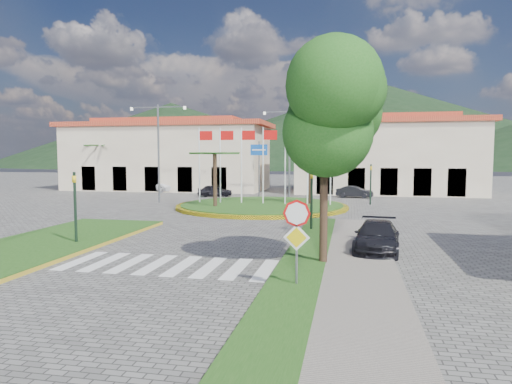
% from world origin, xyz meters
% --- Properties ---
extents(ground, '(160.00, 160.00, 0.00)m').
position_xyz_m(ground, '(0.00, 0.00, 0.00)').
color(ground, '#575552').
rests_on(ground, ground).
extents(sidewalk_right, '(4.00, 28.00, 0.15)m').
position_xyz_m(sidewalk_right, '(6.00, 2.00, 0.07)').
color(sidewalk_right, gray).
rests_on(sidewalk_right, ground).
extents(verge_right, '(1.60, 28.00, 0.18)m').
position_xyz_m(verge_right, '(4.80, 2.00, 0.09)').
color(verge_right, '#1D4C15').
rests_on(verge_right, ground).
extents(median_left, '(5.00, 14.00, 0.18)m').
position_xyz_m(median_left, '(-6.50, 6.00, 0.09)').
color(median_left, '#1D4C15').
rests_on(median_left, ground).
extents(crosswalk, '(8.00, 3.00, 0.01)m').
position_xyz_m(crosswalk, '(0.00, 4.00, 0.01)').
color(crosswalk, silver).
rests_on(crosswalk, ground).
extents(roundabout_island, '(12.70, 12.70, 6.00)m').
position_xyz_m(roundabout_island, '(0.00, 22.00, 0.18)').
color(roundabout_island, yellow).
rests_on(roundabout_island, ground).
extents(stop_sign, '(0.80, 0.11, 2.65)m').
position_xyz_m(stop_sign, '(4.90, 1.96, 1.79)').
color(stop_sign, slate).
rests_on(stop_sign, ground).
extents(deciduous_tree, '(3.60, 3.60, 6.80)m').
position_xyz_m(deciduous_tree, '(5.50, 5.00, 5.18)').
color(deciduous_tree, black).
rests_on(deciduous_tree, ground).
extents(traffic_light_left, '(0.15, 0.18, 3.20)m').
position_xyz_m(traffic_light_left, '(-5.20, 6.50, 1.94)').
color(traffic_light_left, black).
rests_on(traffic_light_left, ground).
extents(traffic_light_right, '(0.15, 0.18, 3.20)m').
position_xyz_m(traffic_light_right, '(4.50, 12.00, 1.94)').
color(traffic_light_right, black).
rests_on(traffic_light_right, ground).
extents(traffic_light_far, '(0.18, 0.15, 3.20)m').
position_xyz_m(traffic_light_far, '(8.00, 26.00, 1.94)').
color(traffic_light_far, black).
rests_on(traffic_light_far, ground).
extents(direction_sign_west, '(1.60, 0.14, 5.20)m').
position_xyz_m(direction_sign_west, '(-2.00, 30.97, 3.53)').
color(direction_sign_west, slate).
rests_on(direction_sign_west, ground).
extents(direction_sign_east, '(1.60, 0.14, 5.20)m').
position_xyz_m(direction_sign_east, '(3.00, 30.97, 3.53)').
color(direction_sign_east, slate).
rests_on(direction_sign_east, ground).
extents(street_lamp_centre, '(4.80, 0.16, 8.00)m').
position_xyz_m(street_lamp_centre, '(1.00, 30.00, 4.50)').
color(street_lamp_centre, slate).
rests_on(street_lamp_centre, ground).
extents(street_lamp_west, '(4.80, 0.16, 8.00)m').
position_xyz_m(street_lamp_west, '(-9.00, 24.00, 4.50)').
color(street_lamp_west, slate).
rests_on(street_lamp_west, ground).
extents(building_left, '(23.32, 9.54, 8.05)m').
position_xyz_m(building_left, '(-14.00, 38.00, 3.90)').
color(building_left, beige).
rests_on(building_left, ground).
extents(building_right, '(19.08, 9.54, 8.05)m').
position_xyz_m(building_right, '(10.00, 38.00, 3.90)').
color(building_right, beige).
rests_on(building_right, ground).
extents(hill_far_west, '(140.00, 140.00, 22.00)m').
position_xyz_m(hill_far_west, '(-55.00, 140.00, 11.00)').
color(hill_far_west, black).
rests_on(hill_far_west, ground).
extents(hill_far_mid, '(180.00, 180.00, 30.00)m').
position_xyz_m(hill_far_mid, '(15.00, 160.00, 15.00)').
color(hill_far_mid, black).
rests_on(hill_far_mid, ground).
extents(hill_near_back, '(110.00, 110.00, 16.00)m').
position_xyz_m(hill_near_back, '(-10.00, 130.00, 8.00)').
color(hill_near_back, black).
rests_on(hill_near_back, ground).
extents(white_van, '(4.60, 2.39, 1.24)m').
position_xyz_m(white_van, '(-11.47, 34.48, 0.62)').
color(white_van, white).
rests_on(white_van, ground).
extents(car_dark_a, '(3.53, 2.24, 1.12)m').
position_xyz_m(car_dark_a, '(-6.13, 30.28, 0.56)').
color(car_dark_a, black).
rests_on(car_dark_a, ground).
extents(car_dark_b, '(3.44, 1.66, 1.09)m').
position_xyz_m(car_dark_b, '(6.83, 31.70, 0.54)').
color(car_dark_b, black).
rests_on(car_dark_b, ground).
extents(car_side_right, '(2.12, 4.41, 1.24)m').
position_xyz_m(car_side_right, '(7.50, 7.84, 0.62)').
color(car_side_right, black).
rests_on(car_side_right, ground).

